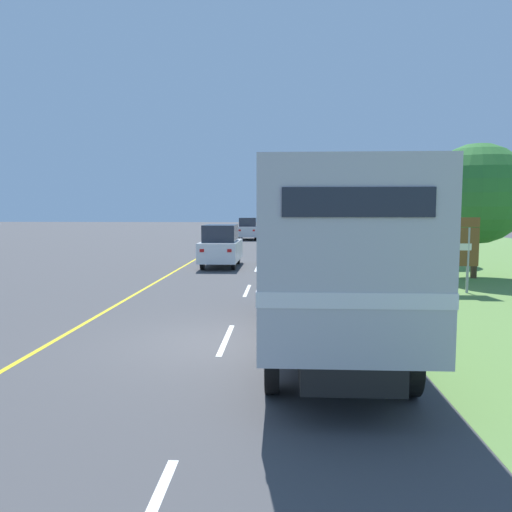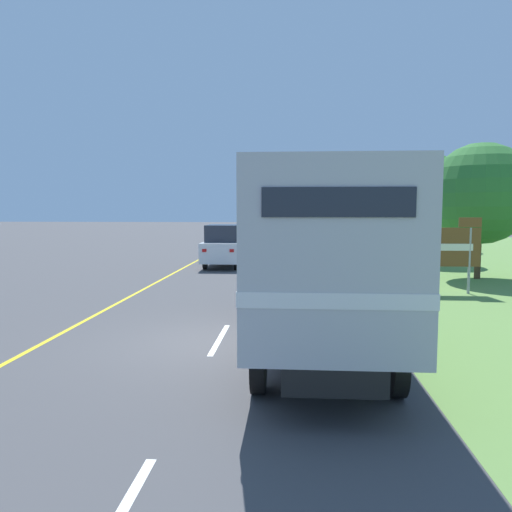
% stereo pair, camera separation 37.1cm
% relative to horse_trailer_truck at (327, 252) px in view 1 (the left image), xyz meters
% --- Properties ---
extents(ground_plane, '(200.00, 200.00, 0.00)m').
position_rel_horse_trailer_truck_xyz_m(ground_plane, '(-2.12, 0.28, -1.98)').
color(ground_plane, '#444447').
extents(edge_line_yellow, '(0.12, 61.67, 0.01)m').
position_rel_horse_trailer_truck_xyz_m(edge_line_yellow, '(-5.82, 15.74, -1.97)').
color(edge_line_yellow, yellow).
rests_on(edge_line_yellow, ground).
extents(centre_dash_near, '(0.12, 2.60, 0.01)m').
position_rel_horse_trailer_truck_xyz_m(centre_dash_near, '(-2.12, 0.54, -1.97)').
color(centre_dash_near, white).
rests_on(centre_dash_near, ground).
extents(centre_dash_mid_a, '(0.12, 2.60, 0.01)m').
position_rel_horse_trailer_truck_xyz_m(centre_dash_mid_a, '(-2.12, 7.14, -1.97)').
color(centre_dash_mid_a, white).
rests_on(centre_dash_mid_a, ground).
extents(centre_dash_mid_b, '(0.12, 2.60, 0.01)m').
position_rel_horse_trailer_truck_xyz_m(centre_dash_mid_b, '(-2.12, 13.74, -1.97)').
color(centre_dash_mid_b, white).
rests_on(centre_dash_mid_b, ground).
extents(centre_dash_far, '(0.12, 2.60, 0.01)m').
position_rel_horse_trailer_truck_xyz_m(centre_dash_far, '(-2.12, 20.34, -1.97)').
color(centre_dash_far, white).
rests_on(centre_dash_far, ground).
extents(centre_dash_farthest, '(0.12, 2.60, 0.01)m').
position_rel_horse_trailer_truck_xyz_m(centre_dash_farthest, '(-2.12, 26.94, -1.97)').
color(centre_dash_farthest, white).
rests_on(centre_dash_farthest, ground).
extents(horse_trailer_truck, '(2.45, 8.74, 3.52)m').
position_rel_horse_trailer_truck_xyz_m(horse_trailer_truck, '(0.00, 0.00, 0.00)').
color(horse_trailer_truck, black).
rests_on(horse_trailer_truck, ground).
extents(lead_car_white, '(1.80, 4.16, 2.08)m').
position_rel_horse_trailer_truck_xyz_m(lead_car_white, '(-3.92, 14.33, -0.94)').
color(lead_car_white, black).
rests_on(lead_car_white, ground).
extents(lead_car_white_ahead, '(1.80, 4.58, 1.81)m').
position_rel_horse_trailer_truck_xyz_m(lead_car_white_ahead, '(-0.44, 24.81, -1.05)').
color(lead_car_white_ahead, black).
rests_on(lead_car_white_ahead, ground).
extents(lead_car_silver_ahead, '(1.80, 4.43, 2.06)m').
position_rel_horse_trailer_truck_xyz_m(lead_car_silver_ahead, '(-4.08, 36.52, -0.95)').
color(lead_car_silver_ahead, black).
rests_on(lead_car_silver_ahead, ground).
extents(highway_sign, '(2.29, 0.09, 2.57)m').
position_rel_horse_trailer_truck_xyz_m(highway_sign, '(4.64, 7.05, -0.43)').
color(highway_sign, '#9E9EA3').
rests_on(highway_sign, ground).
extents(roadside_tree_near, '(4.09, 4.09, 5.51)m').
position_rel_horse_trailer_truck_xyz_m(roadside_tree_near, '(7.03, 10.83, 1.49)').
color(roadside_tree_near, '#4C3823').
rests_on(roadside_tree_near, ground).
extents(roadside_tree_mid, '(3.63, 3.63, 5.85)m').
position_rel_horse_trailer_truck_xyz_m(roadside_tree_mid, '(6.59, 17.34, 2.04)').
color(roadside_tree_mid, brown).
rests_on(roadside_tree_mid, ground).
extents(roadside_tree_far, '(3.52, 3.52, 5.40)m').
position_rel_horse_trailer_truck_xyz_m(roadside_tree_far, '(9.62, 25.62, 1.63)').
color(roadside_tree_far, brown).
rests_on(roadside_tree_far, ground).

